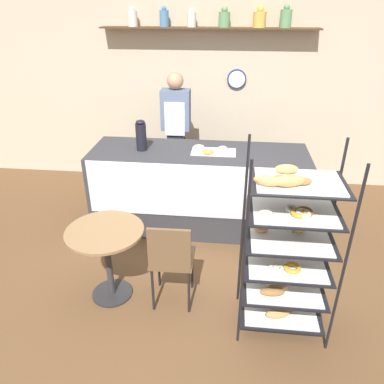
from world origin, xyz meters
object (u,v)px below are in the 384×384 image
donut_tray_counter (212,151)px  cafe_chair (171,257)px  cafe_table (107,247)px  person_worker (176,133)px  pastry_rack (287,248)px  coffee_carafe (141,135)px

donut_tray_counter → cafe_chair: bearing=-100.7°
donut_tray_counter → cafe_table: bearing=-123.1°
cafe_chair → donut_tray_counter: 1.49m
person_worker → cafe_chair: size_ratio=1.96×
pastry_rack → donut_tray_counter: (-0.68, 1.51, 0.20)m
cafe_table → donut_tray_counter: size_ratio=1.46×
coffee_carafe → pastry_rack: bearing=-45.3°
cafe_table → donut_tray_counter: 1.64m
person_worker → cafe_table: size_ratio=2.38×
donut_tray_counter → coffee_carafe: bearing=-179.5°
pastry_rack → cafe_chair: size_ratio=1.84×
person_worker → donut_tray_counter: bearing=-52.8°
cafe_table → cafe_chair: (0.60, -0.07, -0.00)m
person_worker → cafe_chair: bearing=-83.2°
cafe_chair → coffee_carafe: bearing=-69.5°
pastry_rack → cafe_chair: (-0.94, 0.12, -0.25)m
pastry_rack → coffee_carafe: (-1.49, 1.51, 0.35)m
coffee_carafe → donut_tray_counter: size_ratio=0.71×
coffee_carafe → cafe_table: bearing=-92.2°
pastry_rack → coffee_carafe: pastry_rack is taller
cafe_chair → coffee_carafe: size_ratio=2.51×
pastry_rack → coffee_carafe: bearing=134.7°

